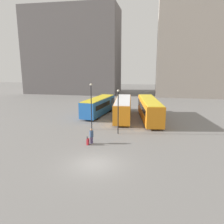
% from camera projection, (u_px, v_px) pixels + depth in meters
% --- Properties ---
extents(ground_plane, '(160.00, 160.00, 0.00)m').
position_uv_depth(ground_plane, '(95.00, 164.00, 19.02)').
color(ground_plane, slate).
extents(building_block_left, '(27.45, 11.89, 24.61)m').
position_uv_depth(building_block_left, '(73.00, 52.00, 65.14)').
color(building_block_left, '#5B5656').
rests_on(building_block_left, ground_plane).
extents(building_block_right, '(16.89, 12.13, 28.65)m').
position_uv_depth(building_block_right, '(189.00, 42.00, 58.75)').
color(building_block_right, gray).
rests_on(building_block_right, ground_plane).
extents(bus_0, '(3.88, 10.32, 2.92)m').
position_uv_depth(bus_0, '(99.00, 106.00, 37.49)').
color(bus_0, '#1E56A3').
rests_on(bus_0, ground_plane).
extents(bus_1, '(3.52, 11.82, 3.10)m').
position_uv_depth(bus_1, '(123.00, 108.00, 35.20)').
color(bus_1, orange).
rests_on(bus_1, ground_plane).
extents(bus_2, '(4.32, 12.33, 3.24)m').
position_uv_depth(bus_2, '(149.00, 109.00, 33.97)').
color(bus_2, orange).
rests_on(bus_2, ground_plane).
extents(traveler, '(0.48, 0.48, 1.71)m').
position_uv_depth(traveler, '(91.00, 135.00, 23.81)').
color(traveler, '#382D4C').
rests_on(traveler, ground_plane).
extents(suitcase, '(0.21, 0.45, 0.97)m').
position_uv_depth(suitcase, '(88.00, 142.00, 23.60)').
color(suitcase, '#B7232D').
rests_on(suitcase, ground_plane).
extents(lamp_post_0, '(0.28, 0.28, 5.57)m').
position_uv_depth(lamp_post_0, '(118.00, 108.00, 26.72)').
color(lamp_post_0, black).
rests_on(lamp_post_0, ground_plane).
extents(lamp_post_1, '(0.28, 0.28, 6.13)m').
position_uv_depth(lamp_post_1, '(91.00, 103.00, 28.53)').
color(lamp_post_1, black).
rests_on(lamp_post_1, ground_plane).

